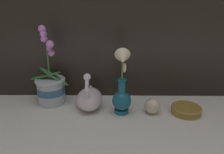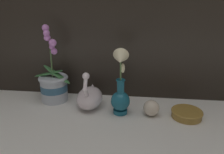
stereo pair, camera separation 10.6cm
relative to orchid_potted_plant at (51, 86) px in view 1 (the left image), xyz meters
The scene contains 6 objects.
ground_plane 0.41m from the orchid_potted_plant, 27.53° to the right, with size 2.80×2.80×0.00m, color silver.
orchid_potted_plant is the anchor object (origin of this frame).
swan_figurine 0.22m from the orchid_potted_plant, 13.81° to the right, with size 0.13×0.21×0.20m.
blue_vase 0.38m from the orchid_potted_plant, 16.45° to the right, with size 0.09×0.12×0.32m.
glass_sphere 0.53m from the orchid_potted_plant, 11.62° to the right, with size 0.08×0.08×0.08m.
amber_dish 0.69m from the orchid_potted_plant, ahead, with size 0.14×0.14×0.04m.
Camera 1 is at (-0.03, -0.86, 0.53)m, focal length 35.00 mm.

